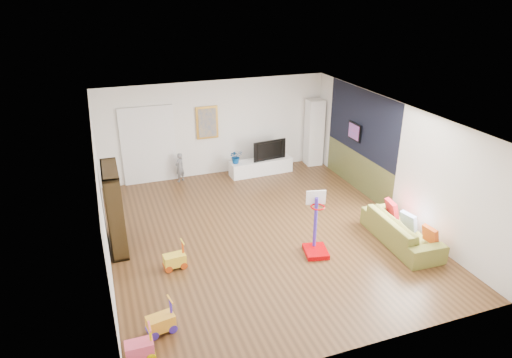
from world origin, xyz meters
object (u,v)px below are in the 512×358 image
object	(u,v)px
media_console	(261,167)
basketball_hoop	(317,225)
sofa	(401,230)
bookshelf	(114,209)

from	to	relation	value
media_console	basketball_hoop	world-z (taller)	basketball_hoop
media_console	sofa	distance (m)	4.84
media_console	basketball_hoop	size ratio (longest dim) A/B	1.37
bookshelf	sofa	xyz separation A→B (m)	(5.68, -1.87, -0.59)
bookshelf	sofa	distance (m)	6.01
media_console	bookshelf	size ratio (longest dim) A/B	1.03
media_console	basketball_hoop	distance (m)	4.45
sofa	basketball_hoop	size ratio (longest dim) A/B	1.53
basketball_hoop	sofa	bearing A→B (deg)	5.88
sofa	basketball_hoop	xyz separation A→B (m)	(-1.90, 0.21, 0.37)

